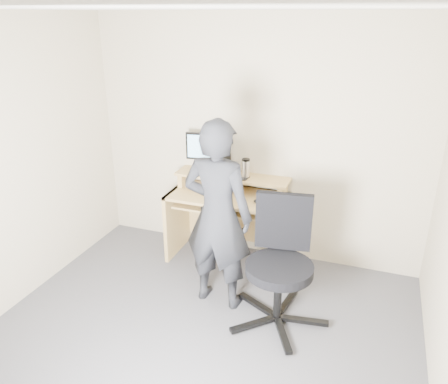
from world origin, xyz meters
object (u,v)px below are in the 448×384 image
Objects in this scene: monitor at (207,149)px; person at (218,216)px; office_chair at (280,258)px; desk at (230,210)px.

person is at bearing -71.40° from monitor.
monitor is 1.49m from office_chair.
office_chair is (1.02, -0.92, -0.58)m from monitor.
desk is at bearing -74.01° from person.
desk is 0.70× the size of person.
monitor is (-0.28, 0.08, 0.62)m from desk.
desk is 1.12× the size of office_chair.
desk is at bearing 123.30° from office_chair.
monitor is 1.03m from person.
office_chair is 0.64m from person.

